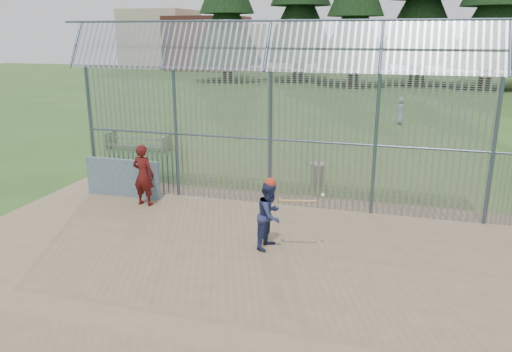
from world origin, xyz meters
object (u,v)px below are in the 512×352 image
(trash_can, at_px, (318,174))
(bleacher, at_px, (139,140))
(onlooker, at_px, (143,175))
(batter, at_px, (270,215))
(dugout_wall, at_px, (123,178))

(trash_can, relative_size, bleacher, 0.27)
(onlooker, bearing_deg, bleacher, -55.43)
(batter, bearing_deg, trash_can, 9.22)
(onlooker, bearing_deg, trash_can, -138.54)
(dugout_wall, xyz_separation_m, onlooker, (1.02, -0.54, 0.32))
(batter, distance_m, onlooker, 4.78)
(dugout_wall, relative_size, onlooker, 1.35)
(dugout_wall, distance_m, bleacher, 6.83)
(trash_can, height_order, bleacher, trash_can)
(batter, xyz_separation_m, trash_can, (0.29, 5.43, -0.45))
(dugout_wall, xyz_separation_m, bleacher, (-2.87, 6.19, -0.21))
(dugout_wall, height_order, onlooker, onlooker)
(dugout_wall, relative_size, trash_can, 3.05)
(onlooker, bearing_deg, batter, 160.70)
(batter, height_order, trash_can, batter)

